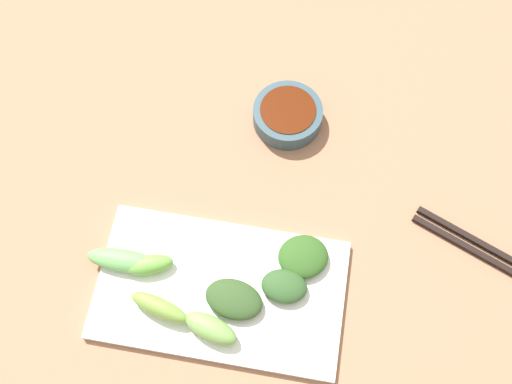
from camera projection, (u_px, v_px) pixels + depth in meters
tabletop at (242, 223)px, 0.84m from camera, size 2.10×2.10×0.02m
sauce_bowl at (288, 115)px, 0.88m from camera, size 0.10×0.10×0.03m
serving_plate at (221, 290)px, 0.79m from camera, size 0.19×0.33×0.01m
broccoli_stalk_0 at (211, 328)px, 0.75m from camera, size 0.05×0.08×0.03m
broccoli_leafy_1 at (284, 286)px, 0.77m from camera, size 0.05×0.06×0.02m
broccoli_leafy_2 at (234, 299)px, 0.77m from camera, size 0.06×0.08×0.02m
broccoli_stalk_3 at (149, 265)px, 0.78m from camera, size 0.05×0.07×0.02m
broccoli_leafy_4 at (303, 257)px, 0.79m from camera, size 0.08×0.08×0.02m
broccoli_stalk_5 at (160, 308)px, 0.76m from camera, size 0.04×0.09×0.03m
broccoli_stalk_6 at (123, 260)px, 0.79m from camera, size 0.03×0.10×0.02m
chopsticks at (492, 255)px, 0.81m from camera, size 0.11×0.22×0.01m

